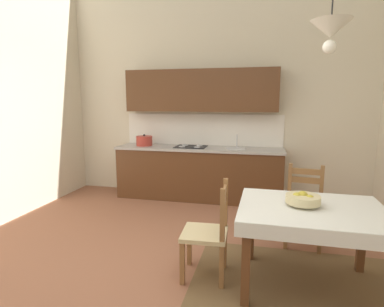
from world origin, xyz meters
TOP-DOWN VIEW (x-y plane):
  - ground_plane at (0.00, 0.00)m, footprint 5.83×6.21m
  - wall_back at (0.00, 2.87)m, footprint 5.83×0.12m
  - area_rug at (1.27, 0.04)m, footprint 2.10×1.60m
  - kitchen_cabinetry at (-0.23, 2.53)m, footprint 2.83×0.63m
  - dining_table at (1.27, 0.14)m, footprint 1.27×1.00m
  - dining_chair_tv_side at (0.37, 0.11)m, footprint 0.44×0.44m
  - dining_chair_kitchen_side at (1.33, 1.06)m, footprint 0.47×0.47m
  - fruit_bowl at (1.20, 0.17)m, footprint 0.30×0.30m
  - pendant_lamp at (1.33, 0.17)m, footprint 0.32×0.32m

SIDE VIEW (x-z plane):
  - ground_plane at x=0.00m, z-range -0.10..0.00m
  - area_rug at x=1.27m, z-range 0.00..0.01m
  - dining_chair_tv_side at x=0.37m, z-range -0.02..0.91m
  - dining_chair_kitchen_side at x=1.33m, z-range -0.02..0.91m
  - dining_table at x=1.27m, z-range 0.24..1.00m
  - fruit_bowl at x=1.20m, z-range 0.75..0.87m
  - kitchen_cabinetry at x=-0.23m, z-range -0.24..1.96m
  - wall_back at x=0.00m, z-range 0.00..4.25m
  - pendant_lamp at x=1.33m, z-range 1.83..2.63m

